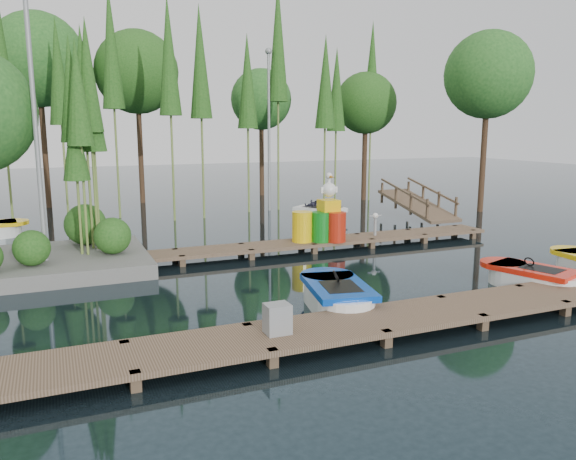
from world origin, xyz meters
name	(u,v)px	position (x,y,z in m)	size (l,w,h in m)	color
ground_plane	(278,276)	(0.00, 0.00, 0.00)	(90.00, 90.00, 0.00)	#1B2B32
near_dock	(368,323)	(0.00, -4.50, 0.23)	(18.00, 1.50, 0.50)	brown
far_dock	(278,246)	(1.00, 2.50, 0.23)	(15.00, 1.20, 0.50)	brown
island	(4,151)	(-6.30, 3.29, 3.18)	(6.20, 4.20, 6.75)	slate
tree_screen	(130,68)	(-2.04, 10.60, 6.12)	(34.42, 18.53, 10.31)	#3F2A1A
lamp_island	(34,108)	(-5.50, 2.50, 4.26)	(0.30, 0.30, 7.25)	gray
lamp_rear	(269,117)	(4.00, 11.00, 4.26)	(0.30, 0.30, 7.25)	gray
ramp	(418,204)	(9.00, 6.50, 0.59)	(1.50, 3.94, 1.49)	brown
boat_blue	(337,297)	(0.19, -2.91, 0.26)	(1.69, 2.82, 0.89)	white
boat_red	(531,278)	(5.23, -3.33, 0.24)	(1.81, 2.64, 0.81)	white
boat_white_far	(319,213)	(5.02, 7.86, 0.25)	(2.30, 2.56, 1.13)	white
utility_cabinet	(277,319)	(-1.81, -4.50, 0.56)	(0.43, 0.36, 0.52)	gray
yellow_barrel	(302,227)	(1.82, 2.50, 0.77)	(0.63, 0.63, 0.94)	yellow
drum_cluster	(330,221)	(2.71, 2.34, 0.92)	(1.23, 1.13, 2.13)	#0D7518
seagull_post	(375,220)	(4.45, 2.50, 0.80)	(0.47, 0.25, 0.75)	gray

